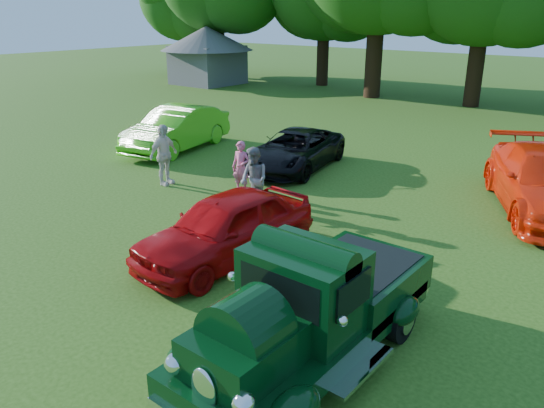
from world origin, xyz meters
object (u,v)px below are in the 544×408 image
Objects in this scene: red_convertible at (226,227)px; spectator_white at (164,155)px; back_car_lime at (177,129)px; gazebo at (207,49)px; hero_pickup at (312,311)px; spectator_grey at (254,179)px; back_car_black at (294,150)px; spectator_pink at (241,167)px.

spectator_white is at bearing 156.01° from red_convertible.
gazebo is at bearing 119.98° from back_car_lime.
hero_pickup is 1.14× the size of red_convertible.
spectator_grey is (-4.77, 4.26, 0.03)m from hero_pickup.
gazebo reaches higher than red_convertible.
spectator_pink is (0.29, -2.94, 0.12)m from back_car_black.
spectator_grey is 25.61m from gazebo.
back_car_black is (-6.26, 8.02, -0.18)m from hero_pickup.
gazebo is (-18.99, 17.12, 1.57)m from spectator_grey.
spectator_pink is (-2.64, 3.41, 0.04)m from red_convertible.
hero_pickup is at bearing -122.74° from spectator_white.
spectator_grey is (-1.44, 2.58, 0.12)m from red_convertible.
spectator_white is (-3.49, -0.03, 0.07)m from spectator_grey.
hero_pickup reaches higher than spectator_white.
gazebo is (-20.43, 19.70, 1.69)m from red_convertible.
spectator_white is at bearing 152.92° from hero_pickup.
back_car_lime is 2.64× the size of spectator_white.
spectator_pink reaches higher than red_convertible.
spectator_white is (-2.30, -0.86, 0.16)m from spectator_pink.
gazebo is (-15.50, 17.15, 1.49)m from spectator_white.
hero_pickup is 10.18m from back_car_black.
spectator_pink is 2.46m from spectator_white.
spectator_pink is at bearing -95.68° from back_car_black.
gazebo is (-12.59, 14.07, 1.61)m from back_car_lime.
hero_pickup is 2.63× the size of spectator_white.
red_convertible is 2.30× the size of spectator_white.
spectator_grey is at bearing -44.75° from spectator_pink.
spectator_grey is 3.49m from spectator_white.
gazebo is (-23.76, 21.37, 1.59)m from hero_pickup.
spectator_pink is 0.90× the size of spectator_grey.
back_car_black is (-2.93, 6.35, -0.09)m from red_convertible.
spectator_pink reaches higher than back_car_black.
hero_pickup is at bearing -24.55° from spectator_grey.
gazebo is at bearing 131.32° from back_car_black.
spectator_white is (2.91, -3.08, 0.12)m from back_car_lime.
gazebo reaches higher than hero_pickup.
spectator_white is at bearing -162.31° from spectator_grey.
gazebo is at bearing 155.14° from spectator_grey.
spectator_pink is 0.83× the size of spectator_white.
back_car_black is (4.91, 0.72, -0.16)m from back_car_lime.
back_car_lime is 3.20× the size of spectator_pink.
hero_pickup is 0.99× the size of back_car_lime.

